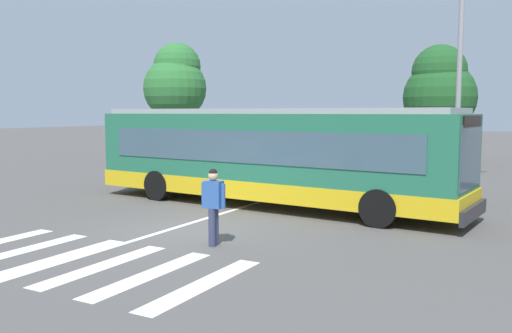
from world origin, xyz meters
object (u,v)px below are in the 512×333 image
Objects in this scene: city_transit_bus at (268,156)px; background_tree_right at (440,90)px; parked_car_champagne at (381,157)px; parked_car_white at (436,159)px; pedestrian_crossing_street at (213,203)px; twin_arm_street_lamp at (461,39)px; background_tree_left at (176,82)px; parked_car_red at (278,154)px; parked_car_teal at (332,155)px.

city_transit_bus is 17.73m from background_tree_right.
parked_car_white is (2.66, -0.26, 0.00)m from parked_car_champagne.
city_transit_bus is 7.29× the size of pedestrian_crossing_street.
parked_car_white is (3.14, 10.84, -0.82)m from city_transit_bus.
pedestrian_crossing_street is at bearing -75.54° from city_transit_bus.
background_tree_left is (-16.25, 3.03, -1.12)m from twin_arm_street_lamp.
city_transit_bus reaches higher than parked_car_white.
pedestrian_crossing_street is 0.25× the size of background_tree_right.
pedestrian_crossing_street is at bearing -96.44° from parked_car_white.
background_tree_right is at bearing 83.41° from city_transit_bus.
parked_car_champagne is 2.67m from parked_car_white.
city_transit_bus reaches higher than pedestrian_crossing_street.
parked_car_red is at bearing -135.24° from background_tree_right.
parked_car_white is 0.49× the size of twin_arm_street_lamp.
pedestrian_crossing_street is at bearing -87.00° from parked_car_champagne.
background_tree_left is at bearing 137.50° from city_transit_bus.
background_tree_left is (-12.27, -0.30, 3.94)m from parked_car_champagne.
pedestrian_crossing_street is at bearing -78.03° from parked_car_teal.
parked_car_red is 8.06m from parked_car_white.
background_tree_left reaches higher than city_transit_bus.
parked_car_champagne is at bearing 87.52° from city_transit_bus.
parked_car_red is 1.01× the size of parked_car_white.
parked_car_teal and parked_car_white have the same top height.
pedestrian_crossing_street is at bearing -103.57° from twin_arm_street_lamp.
city_transit_bus is at bearing -65.02° from parked_car_red.
twin_arm_street_lamp reaches higher than background_tree_left.
parked_car_teal is at bearing 175.41° from parked_car_white.
twin_arm_street_lamp is (6.61, -3.49, 5.06)m from parked_car_teal.
background_tree_right is (-1.12, 6.58, 3.46)m from parked_car_white.
parked_car_white is at bearing 83.56° from pedestrian_crossing_street.
twin_arm_street_lamp is (9.37, -2.77, 5.06)m from parked_car_red.
city_transit_bus is 2.72× the size of parked_car_champagne.
parked_car_red is 10.35m from background_tree_right.
city_transit_bus is 11.50m from parked_car_teal.
city_transit_bus is 1.79× the size of background_tree_left.
parked_car_teal is 1.00× the size of parked_car_champagne.
twin_arm_street_lamp is at bearing -16.48° from parked_car_red.
twin_arm_street_lamp is 1.35× the size of background_tree_left.
parked_car_red is 0.49× the size of twin_arm_street_lamp.
pedestrian_crossing_street is at bearing -68.32° from parked_car_red.
pedestrian_crossing_street is 16.11m from parked_car_white.
city_transit_bus is 16.29m from background_tree_left.
twin_arm_street_lamp is at bearing 76.43° from pedestrian_crossing_street.
background_tree_right reaches higher than parked_car_champagne.
background_tree_left reaches higher than pedestrian_crossing_street.
twin_arm_street_lamp is at bearing -10.56° from background_tree_left.
parked_car_white is (1.81, 16.01, -0.20)m from pedestrian_crossing_street.
city_transit_bus is at bearing -92.48° from parked_car_champagne.
city_transit_bus is 2.72× the size of parked_car_teal.
background_tree_right is (2.01, 17.42, 2.63)m from city_transit_bus.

